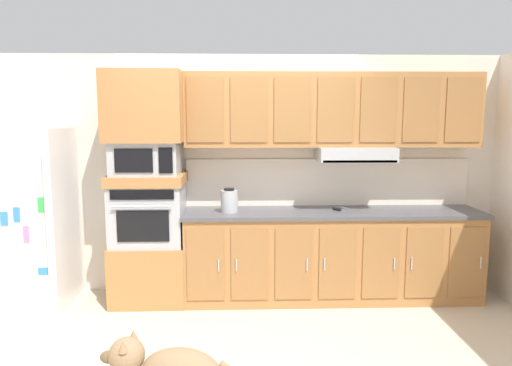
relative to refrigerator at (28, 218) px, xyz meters
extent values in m
plane|color=beige|center=(2.07, -0.68, -0.88)|extent=(9.60, 9.60, 0.00)
cube|color=silver|center=(2.07, 0.43, 0.37)|extent=(6.20, 0.12, 2.50)
cube|color=white|center=(0.00, 0.00, 0.00)|extent=(0.76, 0.70, 1.76)
cylinder|color=silver|center=(0.33, -0.37, 0.10)|extent=(0.02, 0.02, 1.10)
cube|color=green|center=(0.29, -0.35, 0.19)|extent=(0.06, 0.01, 0.14)
cube|color=#337FDB|center=(0.26, -0.35, -0.43)|extent=(0.09, 0.01, 0.07)
cube|color=pink|center=(0.13, -0.35, -0.08)|extent=(0.05, 0.01, 0.16)
cube|color=#337FDB|center=(-0.05, -0.35, 0.07)|extent=(0.07, 0.01, 0.13)
cube|color=#337FDB|center=(0.06, -0.35, 0.11)|extent=(0.06, 0.01, 0.14)
cube|color=#A8703D|center=(1.17, 0.07, -0.58)|extent=(0.74, 0.62, 0.60)
cube|color=#A8AAAF|center=(1.17, 0.07, 0.02)|extent=(0.70, 0.58, 0.60)
cube|color=black|center=(1.17, -0.23, -0.04)|extent=(0.49, 0.01, 0.30)
cube|color=black|center=(1.17, -0.23, 0.26)|extent=(0.59, 0.01, 0.09)
cylinder|color=#A8AAAF|center=(1.17, -0.25, 0.15)|extent=(0.56, 0.02, 0.02)
cube|color=#A8703D|center=(1.17, 0.07, 0.37)|extent=(0.74, 0.62, 0.10)
cube|color=#A8AAAF|center=(1.17, 0.07, 0.58)|extent=(0.64, 0.53, 0.32)
cube|color=black|center=(1.10, -0.20, 0.58)|extent=(0.35, 0.01, 0.22)
cube|color=black|center=(1.39, -0.20, 0.58)|extent=(0.13, 0.01, 0.24)
cube|color=#A8703D|center=(1.17, 0.07, 1.08)|extent=(0.74, 0.62, 0.68)
cube|color=#A8703D|center=(3.02, 0.07, -0.44)|extent=(2.97, 0.60, 0.88)
cube|color=#9A6738|center=(1.75, -0.24, -0.42)|extent=(0.36, 0.01, 0.70)
cylinder|color=#BCBCC1|center=(1.88, -0.25, -0.42)|extent=(0.01, 0.01, 0.12)
cube|color=#9A6738|center=(2.17, -0.24, -0.42)|extent=(0.36, 0.01, 0.70)
cylinder|color=#BCBCC1|center=(2.05, -0.25, -0.42)|extent=(0.01, 0.01, 0.12)
cube|color=#9A6738|center=(2.60, -0.24, -0.42)|extent=(0.36, 0.01, 0.70)
cylinder|color=#BCBCC1|center=(2.72, -0.25, -0.42)|extent=(0.01, 0.01, 0.12)
cube|color=#9A6738|center=(3.02, -0.24, -0.42)|extent=(0.36, 0.01, 0.70)
cylinder|color=#BCBCC1|center=(2.89, -0.25, -0.42)|extent=(0.01, 0.01, 0.12)
cube|color=#9A6738|center=(3.44, -0.24, -0.42)|extent=(0.36, 0.01, 0.70)
cylinder|color=#BCBCC1|center=(3.57, -0.25, -0.42)|extent=(0.01, 0.01, 0.12)
cube|color=#9A6738|center=(3.87, -0.24, -0.42)|extent=(0.36, 0.01, 0.70)
cylinder|color=#BCBCC1|center=(3.74, -0.25, -0.42)|extent=(0.01, 0.01, 0.12)
cube|color=#9A6738|center=(4.29, -0.24, -0.42)|extent=(0.36, 0.01, 0.70)
cylinder|color=#BCBCC1|center=(4.42, -0.25, -0.42)|extent=(0.01, 0.01, 0.12)
cube|color=#4C4C51|center=(3.02, 0.07, 0.02)|extent=(3.01, 0.64, 0.04)
cube|color=white|center=(3.02, 0.36, 0.29)|extent=(3.01, 0.02, 0.50)
cube|color=#A8703D|center=(3.02, 0.20, 1.05)|extent=(2.97, 0.34, 0.74)
cube|color=#A8AAAF|center=(3.24, 0.13, 0.61)|extent=(0.76, 0.48, 0.14)
cube|color=black|center=(3.24, -0.09, 0.55)|extent=(0.72, 0.04, 0.02)
cube|color=#9A6738|center=(1.75, 0.02, 1.05)|extent=(0.36, 0.01, 0.63)
cube|color=#9A6738|center=(2.17, 0.02, 1.05)|extent=(0.36, 0.01, 0.63)
cube|color=#9A6738|center=(2.60, 0.02, 1.05)|extent=(0.36, 0.01, 0.63)
cube|color=#9A6738|center=(3.02, 0.02, 1.05)|extent=(0.36, 0.01, 0.63)
cube|color=#9A6738|center=(3.44, 0.02, 1.05)|extent=(0.36, 0.01, 0.63)
cube|color=#9A6738|center=(3.87, 0.02, 1.05)|extent=(0.36, 0.01, 0.63)
cube|color=#9A6738|center=(4.29, 0.02, 1.05)|extent=(0.36, 0.01, 0.63)
cylinder|color=black|center=(3.07, 0.07, 0.05)|extent=(0.08, 0.10, 0.03)
cylinder|color=silver|center=(3.15, 0.14, 0.05)|extent=(0.08, 0.10, 0.01)
cylinder|color=#A8AAAF|center=(1.98, 0.02, 0.15)|extent=(0.17, 0.17, 0.22)
cylinder|color=black|center=(1.98, 0.02, 0.27)|extent=(0.10, 0.10, 0.02)
sphere|color=#997551|center=(1.43, -2.07, -0.36)|extent=(0.21, 0.21, 0.21)
ellipsoid|color=brown|center=(1.33, -2.05, -0.38)|extent=(0.13, 0.10, 0.07)
cone|color=#997551|center=(1.43, -2.14, -0.27)|extent=(0.06, 0.06, 0.06)
cone|color=#997551|center=(1.46, -2.00, -0.27)|extent=(0.06, 0.06, 0.06)
camera|label=1|loc=(2.09, -4.64, 0.99)|focal=33.40mm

